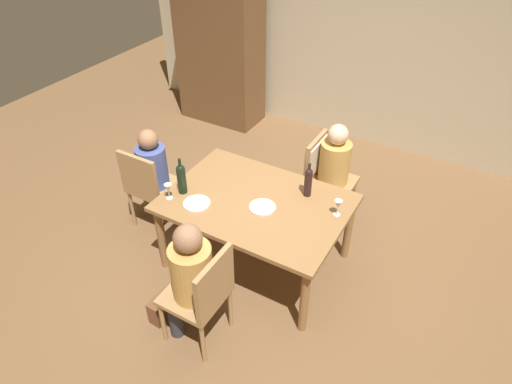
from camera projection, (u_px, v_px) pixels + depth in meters
name	position (u px, v px, depth m)	size (l,w,h in m)	color
ground_plane	(256.00, 260.00, 4.34)	(10.00, 10.00, 0.00)	brown
rear_room_partition	(370.00, 37.00, 5.42)	(6.40, 0.12, 2.70)	beige
armoire_cabinet	(220.00, 42.00, 6.01)	(1.18, 0.62, 2.18)	brown
dining_table	(256.00, 208.00, 3.95)	(1.56, 1.11, 0.72)	olive
chair_left_end	(149.00, 184.00, 4.42)	(0.44, 0.44, 0.92)	#A87F51
chair_far_right	(322.00, 168.00, 4.53)	(0.46, 0.44, 0.92)	#A87F51
chair_near	(203.00, 293.00, 3.34)	(0.44, 0.44, 0.92)	#A87F51
person_woman_host	(155.00, 170.00, 4.43)	(0.29, 0.33, 1.09)	#33333D
person_man_bearded	(336.00, 168.00, 4.44)	(0.34, 0.30, 1.12)	#33333D
person_man_guest	(190.00, 275.00, 3.31)	(0.36, 0.31, 1.15)	#33333D
wine_bottle_tall_green	(308.00, 181.00, 3.88)	(0.07, 0.07, 0.33)	black
wine_bottle_dark_red	(181.00, 178.00, 3.91)	(0.08, 0.08, 0.35)	black
wine_glass_near_left	(338.00, 205.00, 3.69)	(0.07, 0.07, 0.15)	silver
wine_glass_centre	(168.00, 188.00, 3.87)	(0.07, 0.07, 0.15)	silver
dinner_plate_host	(197.00, 203.00, 3.87)	(0.24, 0.24, 0.01)	silver
dinner_plate_guest_left	(262.00, 207.00, 3.83)	(0.23, 0.23, 0.01)	silver
handbag	(164.00, 306.00, 3.77)	(0.28, 0.12, 0.22)	brown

